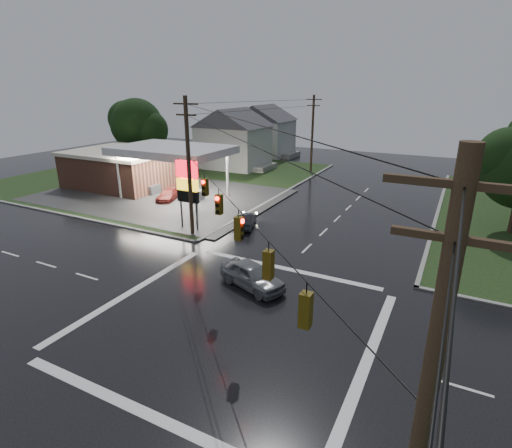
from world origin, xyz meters
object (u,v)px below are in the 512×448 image
at_px(utility_pole_n, 312,133).
at_px(car_crossing, 252,275).
at_px(car_pump, 169,195).
at_px(house_near, 234,138).
at_px(pylon_sign, 187,183).
at_px(utility_pole_nw, 189,166).
at_px(car_north, 246,220).
at_px(tree_nw_behind, 138,125).
at_px(gas_station, 132,166).
at_px(utility_pole_se, 419,443).
at_px(house_far, 264,130).

bearing_deg(utility_pole_n, car_crossing, -75.84).
bearing_deg(car_pump, house_near, 82.64).
distance_m(pylon_sign, utility_pole_n, 27.56).
bearing_deg(pylon_sign, utility_pole_nw, -45.00).
xyz_separation_m(house_near, car_north, (14.49, -22.83, -3.78)).
distance_m(tree_nw_behind, car_pump, 21.37).
distance_m(gas_station, car_crossing, 29.58).
bearing_deg(utility_pole_n, utility_pole_nw, -90.00).
distance_m(utility_pole_nw, tree_nw_behind, 31.82).
bearing_deg(car_pump, car_north, -34.13).
xyz_separation_m(utility_pole_nw, tree_nw_behind, (-24.34, 20.49, 0.46)).
distance_m(utility_pole_se, car_north, 28.19).
bearing_deg(utility_pole_se, house_near, 123.79).
xyz_separation_m(gas_station, tree_nw_behind, (-8.17, 10.29, 3.63)).
relative_size(gas_station, house_near, 2.37).
xyz_separation_m(utility_pole_se, tree_nw_behind, (-43.34, 39.49, 0.46)).
bearing_deg(pylon_sign, utility_pole_n, 87.92).
bearing_deg(car_pump, house_far, 81.03).
height_order(car_north, car_crossing, car_crossing).
xyz_separation_m(house_near, tree_nw_behind, (-12.89, -6.01, 1.77)).
relative_size(utility_pole_se, house_far, 1.00).
height_order(pylon_sign, tree_nw_behind, tree_nw_behind).
bearing_deg(car_north, house_near, -76.13).
xyz_separation_m(pylon_sign, car_crossing, (9.65, -6.79, -3.23)).
distance_m(house_near, car_north, 27.30).
relative_size(tree_nw_behind, car_pump, 2.46).
bearing_deg(utility_pole_n, pylon_sign, -92.08).
height_order(utility_pole_nw, car_pump, utility_pole_nw).
xyz_separation_m(utility_pole_n, house_near, (-11.45, -2.00, -1.06)).
distance_m(utility_pole_se, house_near, 54.77).
distance_m(pylon_sign, car_pump, 10.36).
bearing_deg(house_near, gas_station, -106.17).
bearing_deg(house_far, car_pump, -82.65).
bearing_deg(tree_nw_behind, car_north, -31.57).
relative_size(pylon_sign, utility_pole_n, 0.57).
distance_m(utility_pole_nw, car_pump, 12.31).
bearing_deg(utility_pole_n, car_pump, -111.75).
xyz_separation_m(utility_pole_nw, car_north, (3.04, 3.67, -5.09)).
bearing_deg(car_north, utility_pole_n, -101.55).
height_order(utility_pole_n, car_pump, utility_pole_n).
relative_size(gas_station, utility_pole_n, 2.50).
bearing_deg(utility_pole_n, car_north, -83.02).
distance_m(utility_pole_n, car_north, 25.48).
xyz_separation_m(pylon_sign, tree_nw_behind, (-23.34, 19.49, 2.17)).
distance_m(utility_pole_nw, car_crossing, 11.52).
height_order(gas_station, car_crossing, gas_station).
relative_size(house_near, car_crossing, 2.41).
bearing_deg(pylon_sign, tree_nw_behind, 140.13).
distance_m(utility_pole_nw, car_north, 6.97).
bearing_deg(car_pump, tree_nw_behind, 124.13).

